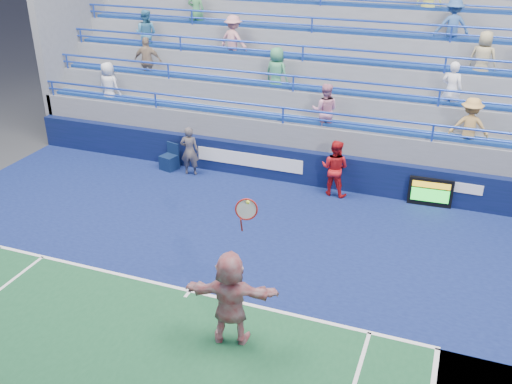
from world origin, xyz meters
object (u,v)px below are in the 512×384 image
at_px(tennis_player, 231,298).
at_px(serve_speed_board, 430,192).
at_px(ball_girl, 335,168).
at_px(line_judge, 190,151).
at_px(judge_chair, 169,161).

bearing_deg(tennis_player, serve_speed_board, 66.85).
height_order(tennis_player, ball_girl, tennis_player).
distance_m(serve_speed_board, tennis_player, 8.11).
xyz_separation_m(tennis_player, ball_girl, (0.37, 7.19, -0.14)).
relative_size(tennis_player, ball_girl, 1.85).
bearing_deg(serve_speed_board, line_judge, -176.74).
relative_size(serve_speed_board, line_judge, 0.77).
distance_m(judge_chair, line_judge, 1.01).
relative_size(line_judge, ball_girl, 0.94).
xyz_separation_m(judge_chair, line_judge, (0.85, -0.14, 0.54)).
bearing_deg(tennis_player, ball_girl, 87.09).
distance_m(judge_chair, tennis_player, 8.89).
relative_size(serve_speed_board, tennis_player, 0.39).
height_order(serve_speed_board, tennis_player, tennis_player).
distance_m(line_judge, ball_girl, 4.76).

